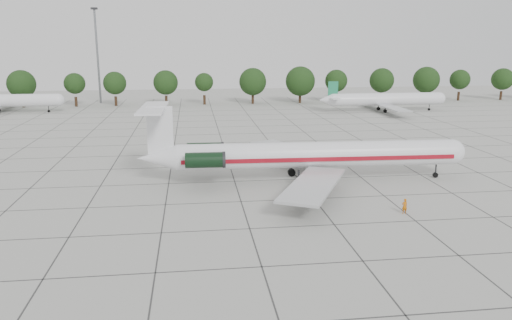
# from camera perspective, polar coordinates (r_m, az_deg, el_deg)

# --- Properties ---
(ground) EXTENTS (260.00, 260.00, 0.00)m
(ground) POSITION_cam_1_polar(r_m,az_deg,el_deg) (53.66, -1.72, -4.78)
(ground) COLOR #A9A9A2
(ground) RESTS_ON ground
(apron_joints) EXTENTS (170.00, 170.00, 0.02)m
(apron_joints) POSITION_cam_1_polar(r_m,az_deg,el_deg) (68.02, -2.97, -0.84)
(apron_joints) COLOR #383838
(apron_joints) RESTS_ON ground
(main_airliner) EXTENTS (40.30, 31.65, 9.44)m
(main_airliner) POSITION_cam_1_polar(r_m,az_deg,el_deg) (60.73, 5.06, 0.61)
(main_airliner) COLOR silver
(main_airliner) RESTS_ON ground
(ground_crew) EXTENTS (0.60, 0.43, 1.56)m
(ground_crew) POSITION_cam_1_polar(r_m,az_deg,el_deg) (51.94, 16.61, -5.08)
(ground_crew) COLOR #C05E0B
(ground_crew) RESTS_ON ground
(bg_airliner_d) EXTENTS (28.24, 27.20, 7.40)m
(bg_airliner_d) POSITION_cam_1_polar(r_m,az_deg,el_deg) (126.17, 14.58, 6.71)
(bg_airliner_d) COLOR silver
(bg_airliner_d) RESTS_ON ground
(tree_line) EXTENTS (249.86, 8.44, 10.22)m
(tree_line) POSITION_cam_1_polar(r_m,az_deg,el_deg) (136.33, -10.29, 8.70)
(tree_line) COLOR #332114
(tree_line) RESTS_ON ground
(floodlight_mast) EXTENTS (1.60, 1.60, 25.45)m
(floodlight_mast) POSITION_cam_1_polar(r_m,az_deg,el_deg) (144.94, -17.70, 11.85)
(floodlight_mast) COLOR slate
(floodlight_mast) RESTS_ON ground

